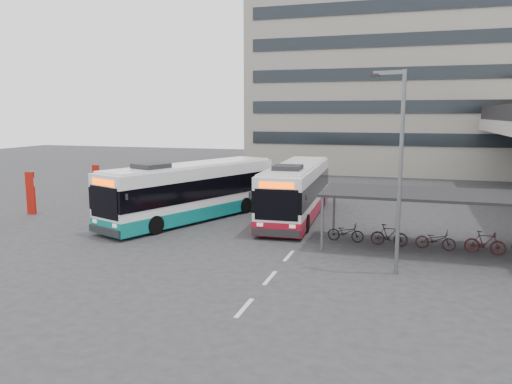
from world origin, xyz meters
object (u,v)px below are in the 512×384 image
(bus_main, at_px, (296,191))
(lamp_post, at_px, (398,160))
(pedestrian, at_px, (265,210))
(bus_teal, at_px, (192,192))

(bus_main, relative_size, lamp_post, 1.51)
(bus_main, xyz_separation_m, lamp_post, (5.77, -9.07, 2.76))
(lamp_post, bearing_deg, pedestrian, 151.98)
(bus_teal, xyz_separation_m, pedestrian, (4.52, -0.82, -0.62))
(lamp_post, bearing_deg, bus_main, 135.61)
(pedestrian, bearing_deg, bus_main, -12.14)
(bus_main, height_order, bus_teal, bus_teal)
(bus_teal, distance_m, pedestrian, 4.63)
(bus_teal, xyz_separation_m, lamp_post, (11.30, -6.74, 2.71))
(bus_main, distance_m, lamp_post, 11.09)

